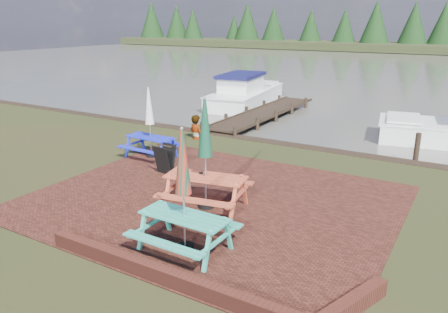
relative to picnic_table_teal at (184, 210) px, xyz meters
name	(u,v)px	position (x,y,z in m)	size (l,w,h in m)	color
ground	(191,215)	(-0.87, 1.45, -0.89)	(120.00, 120.00, 0.00)	black
paving	(213,200)	(-0.87, 2.45, -0.88)	(9.00, 7.50, 0.02)	#321610
brick_wall	(213,286)	(1.27, -0.97, -0.74)	(6.21, 1.79, 0.30)	#4C1E16
water	(417,70)	(-0.87, 38.45, -0.89)	(120.00, 60.00, 0.02)	#48463E
picnic_table_teal	(184,210)	(0.00, 0.00, 0.00)	(1.85, 1.65, 2.53)	teal
picnic_table_red	(206,171)	(-0.77, 1.98, 0.08)	(2.27, 2.09, 2.75)	#B94A2F
picnic_table_blue	(150,134)	(-4.67, 4.57, -0.06)	(1.76, 1.58, 2.37)	#1A24C4
chalkboard	(165,159)	(-3.22, 3.49, -0.43)	(0.57, 0.58, 0.89)	black
jetty	(263,113)	(-4.37, 12.73, -0.77)	(1.76, 9.08, 1.00)	black
boat_jetty	(245,94)	(-6.97, 15.68, -0.48)	(3.33, 7.28, 2.03)	white
person	(196,115)	(-4.71, 7.36, 0.06)	(0.69, 0.46, 1.90)	gray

